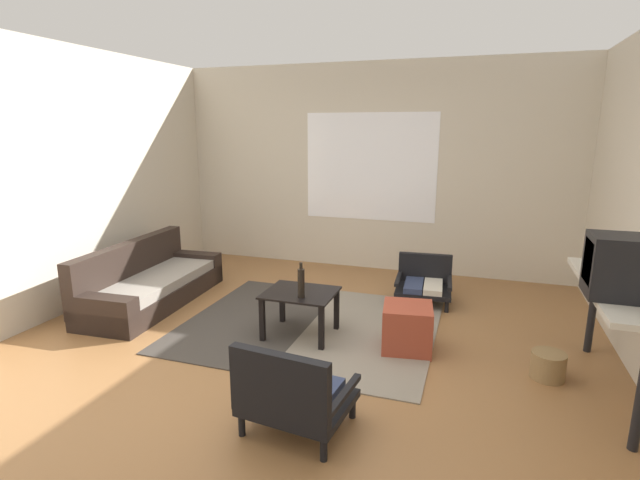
{
  "coord_description": "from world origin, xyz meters",
  "views": [
    {
      "loc": [
        1.38,
        -3.2,
        1.87
      ],
      "look_at": [
        -0.02,
        0.99,
        0.83
      ],
      "focal_mm": 26.77,
      "sensor_mm": 36.0,
      "label": 1
    }
  ],
  "objects_px": {
    "armchair_striped_foreground": "(292,394)",
    "glass_bottle": "(301,283)",
    "coffee_table": "(300,300)",
    "wicker_basket": "(548,365)",
    "couch": "(150,284)",
    "armchair_by_window": "(424,282)",
    "clay_vase": "(613,260)",
    "crt_television": "(636,268)",
    "ottoman_orange": "(407,328)",
    "console_shelf": "(619,299)"
  },
  "relations": [
    {
      "from": "crt_television",
      "to": "glass_bottle",
      "type": "bearing_deg",
      "value": 172.62
    },
    {
      "from": "armchair_by_window",
      "to": "clay_vase",
      "type": "xyz_separation_m",
      "value": [
        1.48,
        -1.2,
        0.7
      ]
    },
    {
      "from": "ottoman_orange",
      "to": "wicker_basket",
      "type": "distance_m",
      "value": 1.11
    },
    {
      "from": "armchair_by_window",
      "to": "clay_vase",
      "type": "relative_size",
      "value": 1.98
    },
    {
      "from": "coffee_table",
      "to": "armchair_by_window",
      "type": "relative_size",
      "value": 1.01
    },
    {
      "from": "crt_television",
      "to": "clay_vase",
      "type": "distance_m",
      "value": 0.54
    },
    {
      "from": "armchair_by_window",
      "to": "console_shelf",
      "type": "xyz_separation_m",
      "value": [
        1.48,
        -1.49,
        0.49
      ]
    },
    {
      "from": "armchair_striped_foreground",
      "to": "glass_bottle",
      "type": "xyz_separation_m",
      "value": [
        -0.41,
        1.25,
        0.29
      ]
    },
    {
      "from": "clay_vase",
      "to": "couch",
      "type": "bearing_deg",
      "value": 177.47
    },
    {
      "from": "console_shelf",
      "to": "ottoman_orange",
      "type": "bearing_deg",
      "value": 171.25
    },
    {
      "from": "couch",
      "to": "coffee_table",
      "type": "relative_size",
      "value": 2.93
    },
    {
      "from": "armchair_by_window",
      "to": "armchair_striped_foreground",
      "type": "height_order",
      "value": "armchair_striped_foreground"
    },
    {
      "from": "wicker_basket",
      "to": "glass_bottle",
      "type": "bearing_deg",
      "value": -179.7
    },
    {
      "from": "armchair_striped_foreground",
      "to": "ottoman_orange",
      "type": "height_order",
      "value": "armchair_striped_foreground"
    },
    {
      "from": "console_shelf",
      "to": "clay_vase",
      "type": "distance_m",
      "value": 0.35
    },
    {
      "from": "clay_vase",
      "to": "wicker_basket",
      "type": "height_order",
      "value": "clay_vase"
    },
    {
      "from": "coffee_table",
      "to": "wicker_basket",
      "type": "xyz_separation_m",
      "value": [
        2.07,
        -0.12,
        -0.24
      ]
    },
    {
      "from": "ottoman_orange",
      "to": "console_shelf",
      "type": "distance_m",
      "value": 1.59
    },
    {
      "from": "ottoman_orange",
      "to": "crt_television",
      "type": "relative_size",
      "value": 0.74
    },
    {
      "from": "glass_bottle",
      "to": "armchair_by_window",
      "type": "bearing_deg",
      "value": 57.5
    },
    {
      "from": "armchair_striped_foreground",
      "to": "console_shelf",
      "type": "xyz_separation_m",
      "value": [
        1.98,
        1.18,
        0.44
      ]
    },
    {
      "from": "armchair_striped_foreground",
      "to": "glass_bottle",
      "type": "height_order",
      "value": "glass_bottle"
    },
    {
      "from": "armchair_by_window",
      "to": "glass_bottle",
      "type": "distance_m",
      "value": 1.72
    },
    {
      "from": "coffee_table",
      "to": "wicker_basket",
      "type": "height_order",
      "value": "coffee_table"
    },
    {
      "from": "console_shelf",
      "to": "couch",
      "type": "bearing_deg",
      "value": 173.73
    },
    {
      "from": "ottoman_orange",
      "to": "console_shelf",
      "type": "xyz_separation_m",
      "value": [
        1.48,
        -0.23,
        0.52
      ]
    },
    {
      "from": "coffee_table",
      "to": "couch",
      "type": "bearing_deg",
      "value": 171.58
    },
    {
      "from": "crt_television",
      "to": "couch",
      "type": "bearing_deg",
      "value": 170.53
    },
    {
      "from": "glass_bottle",
      "to": "couch",
      "type": "bearing_deg",
      "value": 167.98
    },
    {
      "from": "console_shelf",
      "to": "wicker_basket",
      "type": "relative_size",
      "value": 5.84
    },
    {
      "from": "couch",
      "to": "clay_vase",
      "type": "distance_m",
      "value": 4.38
    },
    {
      "from": "crt_television",
      "to": "console_shelf",
      "type": "bearing_deg",
      "value": 89.26
    },
    {
      "from": "clay_vase",
      "to": "console_shelf",
      "type": "bearing_deg",
      "value": -90.0
    },
    {
      "from": "console_shelf",
      "to": "crt_television",
      "type": "xyz_separation_m",
      "value": [
        -0.0,
        -0.24,
        0.29
      ]
    },
    {
      "from": "couch",
      "to": "armchair_striped_foreground",
      "type": "height_order",
      "value": "couch"
    },
    {
      "from": "coffee_table",
      "to": "armchair_striped_foreground",
      "type": "bearing_deg",
      "value": -71.16
    },
    {
      "from": "couch",
      "to": "clay_vase",
      "type": "height_order",
      "value": "clay_vase"
    },
    {
      "from": "armchair_by_window",
      "to": "crt_television",
      "type": "bearing_deg",
      "value": -49.47
    },
    {
      "from": "ottoman_orange",
      "to": "clay_vase",
      "type": "relative_size",
      "value": 1.3
    },
    {
      "from": "coffee_table",
      "to": "console_shelf",
      "type": "relative_size",
      "value": 0.43
    },
    {
      "from": "ottoman_orange",
      "to": "crt_television",
      "type": "bearing_deg",
      "value": -17.74
    },
    {
      "from": "ottoman_orange",
      "to": "crt_television",
      "type": "distance_m",
      "value": 1.75
    },
    {
      "from": "armchair_by_window",
      "to": "console_shelf",
      "type": "distance_m",
      "value": 2.16
    },
    {
      "from": "wicker_basket",
      "to": "clay_vase",
      "type": "bearing_deg",
      "value": 28.59
    },
    {
      "from": "armchair_striped_foreground",
      "to": "glass_bottle",
      "type": "relative_size",
      "value": 2.2
    },
    {
      "from": "couch",
      "to": "coffee_table",
      "type": "bearing_deg",
      "value": -8.42
    },
    {
      "from": "couch",
      "to": "armchair_by_window",
      "type": "distance_m",
      "value": 3.01
    },
    {
      "from": "coffee_table",
      "to": "crt_television",
      "type": "distance_m",
      "value": 2.58
    },
    {
      "from": "armchair_striped_foreground",
      "to": "ottoman_orange",
      "type": "relative_size",
      "value": 1.69
    },
    {
      "from": "ottoman_orange",
      "to": "console_shelf",
      "type": "relative_size",
      "value": 0.28
    }
  ]
}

